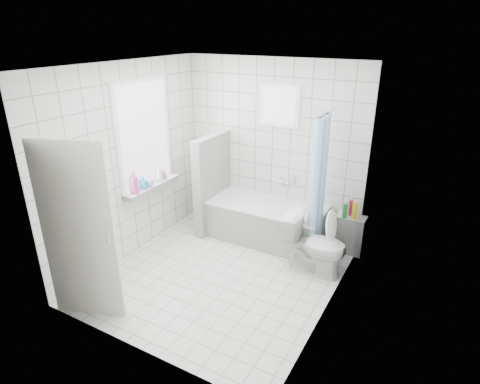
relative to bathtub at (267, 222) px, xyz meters
The scene contains 19 objects.
ground 1.17m from the bathtub, 95.85° to the right, with size 3.00×3.00×0.00m, color white.
ceiling 2.57m from the bathtub, 95.85° to the right, with size 3.00×3.00×0.00m, color white.
wall_back 1.08m from the bathtub, 107.10° to the left, with size 2.80×0.02×2.60m, color white.
wall_front 2.81m from the bathtub, 92.52° to the right, with size 2.80×0.02×2.60m, color white.
wall_left 2.14m from the bathtub, 143.41° to the right, with size 0.02×3.00×2.60m, color white.
wall_right 1.98m from the bathtub, 41.21° to the right, with size 0.02×3.00×2.60m, color white.
window_left 2.13m from the bathtub, 150.70° to the right, with size 0.01×0.90×1.40m, color white.
window_back 1.69m from the bathtub, 92.66° to the left, with size 0.50×0.01×0.50m, color white.
window_sill 1.74m from the bathtub, 149.94° to the right, with size 0.18×1.02×0.08m, color white.
door 2.75m from the bathtub, 111.95° to the right, with size 0.04×0.80×2.00m, color silver.
bathtub is the anchor object (origin of this frame).
partition_wall 1.02m from the bathtub, behind, with size 0.15×0.85×1.50m, color white.
tiled_ledge 1.20m from the bathtub, 12.28° to the left, with size 0.40×0.24×0.55m, color white.
toilet 1.04m from the bathtub, 27.44° to the right, with size 0.44×0.78×0.80m, color white.
curtain_rod 1.88m from the bathtub, ahead, with size 0.02×0.02×0.80m, color silver.
shower_curtain 1.14m from the bathtub, 11.22° to the right, with size 0.14×0.48×1.78m, color #4D94E2, non-canonical shape.
tub_faucet 0.66m from the bathtub, 73.38° to the left, with size 0.18×0.06×0.06m, color silver.
sill_bottles 1.84m from the bathtub, 146.86° to the right, with size 0.19×0.73×0.32m.
ledge_bottles 1.23m from the bathtub, 10.71° to the left, with size 0.18×0.18×0.25m.
Camera 1 is at (2.35, -3.72, 2.99)m, focal length 30.00 mm.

